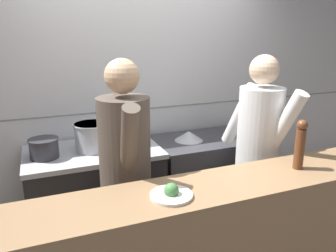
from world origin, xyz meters
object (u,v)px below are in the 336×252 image
object	(u,v)px
pepper_mill	(300,143)
chef_sous	(258,150)
stock_pot	(44,148)
chef_head_cook	(125,171)
oven_range	(96,197)
sauce_pot	(92,136)
plated_dish_main	(171,194)
braising_pot	(133,133)
mixing_bowl_steel	(189,136)

from	to	relation	value
pepper_mill	chef_sous	size ratio (longest dim) A/B	0.20
stock_pot	chef_head_cook	bearing A→B (deg)	-50.24
oven_range	sauce_pot	distance (m)	0.58
stock_pot	chef_head_cook	world-z (taller)	chef_head_cook
plated_dish_main	sauce_pot	bearing A→B (deg)	101.25
plated_dish_main	pepper_mill	size ratio (longest dim) A/B	0.71
plated_dish_main	chef_head_cook	size ratio (longest dim) A/B	0.14
braising_pot	plated_dish_main	size ratio (longest dim) A/B	1.07
oven_range	pepper_mill	distance (m)	1.80
plated_dish_main	chef_sous	size ratio (longest dim) A/B	0.14
pepper_mill	braising_pot	bearing A→B (deg)	123.77
sauce_pot	chef_head_cook	distance (m)	0.66
oven_range	mixing_bowl_steel	world-z (taller)	mixing_bowl_steel
oven_range	sauce_pot	world-z (taller)	sauce_pot
plated_dish_main	stock_pot	bearing A→B (deg)	118.73
oven_range	stock_pot	world-z (taller)	stock_pot
mixing_bowl_steel	chef_head_cook	bearing A→B (deg)	-140.31
pepper_mill	chef_head_cook	bearing A→B (deg)	155.43
oven_range	chef_head_cook	size ratio (longest dim) A/B	0.66
oven_range	plated_dish_main	xyz separation A→B (m)	(0.24, -1.20, 0.57)
plated_dish_main	chef_sous	bearing A→B (deg)	28.52
braising_pot	plated_dish_main	bearing A→B (deg)	-96.44
oven_range	chef_sous	xyz separation A→B (m)	(1.23, -0.66, 0.50)
oven_range	braising_pot	size ratio (longest dim) A/B	4.42
plated_dish_main	pepper_mill	xyz separation A→B (m)	(0.94, 0.05, 0.16)
braising_pot	chef_head_cook	size ratio (longest dim) A/B	0.15
oven_range	chef_head_cook	xyz separation A→B (m)	(0.12, -0.66, 0.51)
sauce_pot	plated_dish_main	size ratio (longest dim) A/B	1.29
stock_pot	chef_head_cook	distance (m)	0.79
sauce_pot	chef_sous	distance (m)	1.39
plated_dish_main	chef_head_cook	xyz separation A→B (m)	(-0.12, 0.54, -0.06)
oven_range	mixing_bowl_steel	size ratio (longest dim) A/B	4.13
stock_pot	chef_sous	world-z (taller)	chef_sous
sauce_pot	pepper_mill	xyz separation A→B (m)	(1.18, -1.13, 0.14)
sauce_pot	mixing_bowl_steel	world-z (taller)	sauce_pot
chef_head_cook	oven_range	bearing A→B (deg)	106.38
chef_head_cook	pepper_mill	bearing A→B (deg)	-18.40
oven_range	chef_head_cook	world-z (taller)	chef_head_cook
chef_head_cook	chef_sous	world-z (taller)	chef_head_cook
chef_head_cook	plated_dish_main	bearing A→B (deg)	-71.10
mixing_bowl_steel	plated_dish_main	bearing A→B (deg)	-119.57
braising_pot	pepper_mill	xyz separation A→B (m)	(0.80, -1.20, 0.18)
braising_pot	pepper_mill	world-z (taller)	pepper_mill
braising_pot	stock_pot	bearing A→B (deg)	-172.42
stock_pot	sauce_pot	xyz separation A→B (m)	(0.39, 0.04, 0.04)
stock_pot	sauce_pot	world-z (taller)	sauce_pot
oven_range	sauce_pot	size ratio (longest dim) A/B	3.68
oven_range	braising_pot	world-z (taller)	braising_pot
stock_pot	braising_pot	bearing A→B (deg)	7.58
braising_pot	chef_sous	distance (m)	1.11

